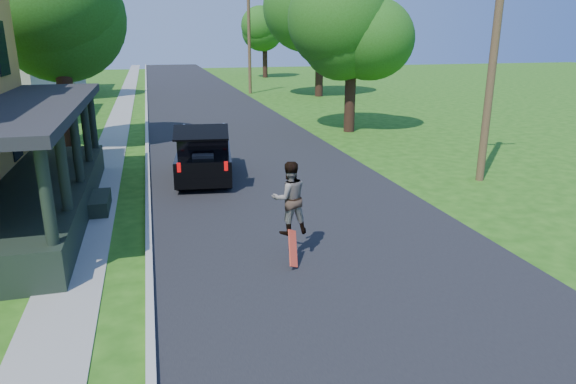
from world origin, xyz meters
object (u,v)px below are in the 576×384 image
object	(u,v)px
black_suv	(204,154)
utility_pole_near	(497,27)
skateboarder	(289,198)
tree_right_near	(351,27)

from	to	relation	value
black_suv	utility_pole_near	size ratio (longest dim) A/B	0.49
black_suv	utility_pole_near	bearing A→B (deg)	-9.69
black_suv	utility_pole_near	xyz separation A→B (m)	(9.09, -2.78, 4.19)
skateboarder	utility_pole_near	bearing A→B (deg)	-155.25
skateboarder	utility_pole_near	distance (m)	9.86
skateboarder	utility_pole_near	world-z (taller)	utility_pole_near
tree_right_near	utility_pole_near	world-z (taller)	utility_pole_near
tree_right_near	utility_pole_near	size ratio (longest dim) A/B	0.79
black_suv	tree_right_near	bearing A→B (deg)	48.47
utility_pole_near	skateboarder	bearing A→B (deg)	-145.11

